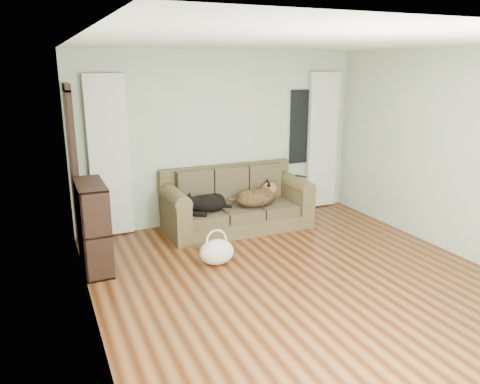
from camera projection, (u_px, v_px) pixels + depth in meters
name	position (u px, v px, depth m)	size (l,w,h in m)	color
floor	(303.00, 282.00, 5.31)	(5.00, 5.00, 0.00)	#401D0B
ceiling	(312.00, 42.00, 4.62)	(5.00, 5.00, 0.00)	white
wall_back	(221.00, 138.00, 7.17)	(4.50, 0.04, 2.60)	beige
wall_left	(86.00, 193.00, 4.09)	(0.04, 5.00, 2.60)	beige
wall_right	(462.00, 155.00, 5.84)	(0.04, 5.00, 2.60)	beige
curtain_left	(109.00, 157.00, 6.48)	(0.55, 0.08, 2.25)	silver
curtain_right	(323.00, 141.00, 7.84)	(0.55, 0.08, 2.25)	silver
window_pane	(304.00, 127.00, 7.68)	(0.50, 0.03, 1.20)	black
door_casing	(74.00, 173.00, 5.99)	(0.07, 0.60, 2.10)	black
sofa	(237.00, 199.00, 6.95)	(2.13, 0.92, 0.87)	brown
dog_black_lab	(204.00, 203.00, 6.67)	(0.58, 0.41, 0.25)	black
dog_shepherd	(257.00, 196.00, 6.97)	(0.63, 0.45, 0.28)	black
tv_remote	(301.00, 176.00, 7.18)	(0.06, 0.20, 0.02)	black
tote_bag	(217.00, 252.00, 5.75)	(0.44, 0.34, 0.32)	silver
bookshelf	(94.00, 229.00, 5.56)	(0.32, 0.85, 1.06)	black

